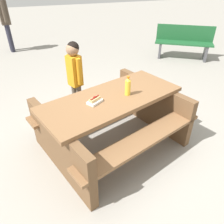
{
  "coord_description": "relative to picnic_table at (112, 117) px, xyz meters",
  "views": [
    {
      "loc": [
        0.83,
        2.21,
        2.07
      ],
      "look_at": [
        0.0,
        0.0,
        0.52
      ],
      "focal_mm": 34.82,
      "sensor_mm": 36.0,
      "label": 1
    }
  ],
  "objects": [
    {
      "name": "hotdog_tray",
      "position": [
        0.24,
        0.06,
        0.34
      ],
      "size": [
        0.21,
        0.19,
        0.08
      ],
      "color": "white",
      "rests_on": "picnic_table"
    },
    {
      "name": "soda_bottle",
      "position": [
        -0.2,
        0.01,
        0.42
      ],
      "size": [
        0.07,
        0.07,
        0.25
      ],
      "color": "yellow",
      "rests_on": "picnic_table"
    },
    {
      "name": "picnic_table",
      "position": [
        0.0,
        0.0,
        0.0
      ],
      "size": [
        2.15,
        1.89,
        0.75
      ],
      "color": "brown",
      "rests_on": "ground"
    },
    {
      "name": "bystander_adult",
      "position": [
        1.36,
        -5.0,
        0.64
      ],
      "size": [
        0.28,
        0.42,
        1.7
      ],
      "color": "#262633",
      "rests_on": "ground"
    },
    {
      "name": "park_bench_near",
      "position": [
        -3.08,
        -2.69,
        0.0
      ],
      "size": [
        1.46,
        1.18,
        0.85
      ],
      "color": "#1E592D",
      "rests_on": "ground"
    },
    {
      "name": "ground_plane",
      "position": [
        0.0,
        0.0,
        -0.44
      ],
      "size": [
        30.0,
        30.0,
        0.0
      ],
      "primitive_type": "plane",
      "color": "gray",
      "rests_on": "ground"
    },
    {
      "name": "child_in_coat",
      "position": [
        0.27,
        -0.89,
        0.34
      ],
      "size": [
        0.23,
        0.28,
        1.23
      ],
      "color": "brown",
      "rests_on": "ground"
    }
  ]
}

